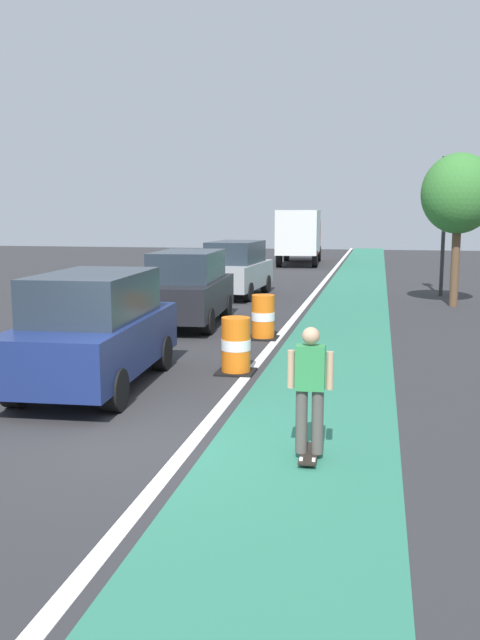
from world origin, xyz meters
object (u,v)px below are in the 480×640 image
object	(u,v)px
parked_suv_third	(236,268)
traffic_barrel_mid	(263,317)
traffic_barrel_front	(236,346)
skateboarder_on_lane	(310,389)
parked_suv_second	(188,288)
parked_suv_nearest	(95,329)
street_tree_sidewalk	(459,194)
delivery_truck_down_block	(300,234)
traffic_light_corner	(445,201)

from	to	relation	value
parked_suv_third	traffic_barrel_mid	distance (m)	8.67
parked_suv_third	traffic_barrel_front	bearing A→B (deg)	-78.01
skateboarder_on_lane	parked_suv_second	bearing A→B (deg)	114.20
parked_suv_nearest	street_tree_sidewalk	size ratio (longest dim) A/B	0.94
parked_suv_nearest	delivery_truck_down_block	bearing A→B (deg)	89.69
parked_suv_nearest	parked_suv_third	xyz separation A→B (m)	(-0.31, 13.48, 0.00)
skateboarder_on_lane	traffic_light_corner	size ratio (longest dim) A/B	0.33
traffic_light_corner	delivery_truck_down_block	bearing A→B (deg)	115.55
parked_suv_second	street_tree_sidewalk	distance (m)	9.72
parked_suv_nearest	parked_suv_second	world-z (taller)	same
parked_suv_nearest	traffic_barrel_front	distance (m)	2.74
parked_suv_second	traffic_light_corner	world-z (taller)	traffic_light_corner
skateboarder_on_lane	street_tree_sidewalk	size ratio (longest dim) A/B	0.34
delivery_truck_down_block	street_tree_sidewalk	size ratio (longest dim) A/B	1.54
traffic_barrel_front	delivery_truck_down_block	bearing A→B (deg)	94.18
skateboarder_on_lane	traffic_barrel_mid	world-z (taller)	skateboarder_on_lane
parked_suv_nearest	traffic_light_corner	xyz separation A→B (m)	(7.19, 15.13, 2.47)
parked_suv_nearest	traffic_barrel_mid	distance (m)	5.63
parked_suv_second	street_tree_sidewalk	size ratio (longest dim) A/B	0.94
parked_suv_third	parked_suv_nearest	bearing A→B (deg)	-88.67
traffic_barrel_mid	traffic_light_corner	xyz separation A→B (m)	(5.06, 9.95, 2.97)
parked_suv_second	delivery_truck_down_block	size ratio (longest dim) A/B	0.61
traffic_barrel_mid	parked_suv_nearest	bearing A→B (deg)	-112.40
parked_suv_third	traffic_light_corner	xyz separation A→B (m)	(7.51, 1.65, 2.47)
street_tree_sidewalk	traffic_barrel_mid	bearing A→B (deg)	-126.30
parked_suv_third	street_tree_sidewalk	xyz separation A→B (m)	(7.66, -1.20, 2.63)
parked_suv_nearest	traffic_light_corner	bearing A→B (deg)	64.57
traffic_barrel_front	traffic_barrel_mid	size ratio (longest dim) A/B	1.00
traffic_barrel_front	parked_suv_nearest	bearing A→B (deg)	-145.91
delivery_truck_down_block	traffic_light_corner	distance (m)	16.39
skateboarder_on_lane	delivery_truck_down_block	xyz separation A→B (m)	(-3.93, 32.67, 0.94)
parked_suv_nearest	skateboarder_on_lane	bearing A→B (deg)	-34.71
traffic_barrel_front	delivery_truck_down_block	size ratio (longest dim) A/B	0.14
skateboarder_on_lane	traffic_barrel_mid	size ratio (longest dim) A/B	1.55
traffic_barrel_front	street_tree_sidewalk	xyz separation A→B (m)	(5.12, 10.77, 3.14)
delivery_truck_down_block	parked_suv_second	bearing A→B (deg)	-91.05
skateboarder_on_lane	delivery_truck_down_block	bearing A→B (deg)	96.86
parked_suv_nearest	parked_suv_third	world-z (taller)	same
parked_suv_third	skateboarder_on_lane	bearing A→B (deg)	-74.89
traffic_light_corner	skateboarder_on_lane	bearing A→B (deg)	-99.78
parked_suv_nearest	street_tree_sidewalk	xyz separation A→B (m)	(7.35, 12.28, 2.63)
skateboarder_on_lane	parked_suv_nearest	xyz separation A→B (m)	(-4.10, 2.84, 0.12)
skateboarder_on_lane	street_tree_sidewalk	world-z (taller)	street_tree_sidewalk
traffic_barrel_mid	delivery_truck_down_block	world-z (taller)	delivery_truck_down_block
parked_suv_third	traffic_light_corner	world-z (taller)	traffic_light_corner
parked_suv_nearest	traffic_barrel_front	size ratio (longest dim) A/B	4.31
delivery_truck_down_block	street_tree_sidewalk	world-z (taller)	street_tree_sidewalk
skateboarder_on_lane	delivery_truck_down_block	world-z (taller)	delivery_truck_down_block
parked_suv_nearest	traffic_light_corner	world-z (taller)	traffic_light_corner
parked_suv_nearest	traffic_barrel_mid	bearing A→B (deg)	67.60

